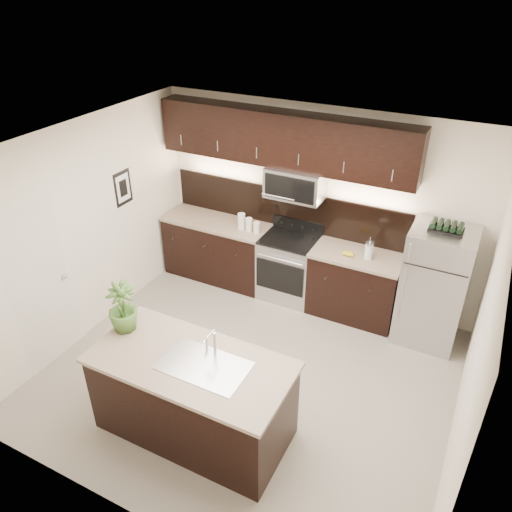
# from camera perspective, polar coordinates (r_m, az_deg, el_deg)

# --- Properties ---
(ground) EXTENTS (4.50, 4.50, 0.00)m
(ground) POSITION_cam_1_polar(r_m,az_deg,el_deg) (6.05, -0.76, -13.27)
(ground) COLOR gray
(ground) RESTS_ON ground
(room_walls) EXTENTS (4.52, 4.02, 2.71)m
(room_walls) POSITION_cam_1_polar(r_m,az_deg,el_deg) (5.04, -2.20, 0.87)
(room_walls) COLOR silver
(room_walls) RESTS_ON ground
(counter_run) EXTENTS (3.51, 0.65, 0.94)m
(counter_run) POSITION_cam_1_polar(r_m,az_deg,el_deg) (7.13, 2.26, -0.89)
(counter_run) COLOR black
(counter_run) RESTS_ON ground
(upper_fixtures) EXTENTS (3.49, 0.40, 1.66)m
(upper_fixtures) POSITION_cam_1_polar(r_m,az_deg,el_deg) (6.53, 3.33, 12.24)
(upper_fixtures) COLOR black
(upper_fixtures) RESTS_ON counter_run
(island) EXTENTS (1.96, 0.96, 0.94)m
(island) POSITION_cam_1_polar(r_m,az_deg,el_deg) (5.19, -7.17, -15.60)
(island) COLOR black
(island) RESTS_ON ground
(sink_faucet) EXTENTS (0.84, 0.50, 0.28)m
(sink_faucet) POSITION_cam_1_polar(r_m,az_deg,el_deg) (4.79, -5.95, -12.15)
(sink_faucet) COLOR silver
(sink_faucet) RESTS_ON island
(refrigerator) EXTENTS (0.75, 0.67, 1.55)m
(refrigerator) POSITION_cam_1_polar(r_m,az_deg,el_deg) (6.47, 19.64, -3.32)
(refrigerator) COLOR #B2B2B7
(refrigerator) RESTS_ON ground
(wine_rack) EXTENTS (0.38, 0.24, 0.09)m
(wine_rack) POSITION_cam_1_polar(r_m,az_deg,el_deg) (6.08, 20.96, 3.09)
(wine_rack) COLOR black
(wine_rack) RESTS_ON refrigerator
(plant) EXTENTS (0.40, 0.40, 0.54)m
(plant) POSITION_cam_1_polar(r_m,az_deg,el_deg) (5.20, -15.03, -5.68)
(plant) COLOR #3A5F26
(plant) RESTS_ON island
(canisters) EXTENTS (0.34, 0.12, 0.23)m
(canisters) POSITION_cam_1_polar(r_m,az_deg,el_deg) (6.97, -1.02, 3.72)
(canisters) COLOR silver
(canisters) RESTS_ON counter_run
(french_press) EXTENTS (0.10, 0.10, 0.30)m
(french_press) POSITION_cam_1_polar(r_m,az_deg,el_deg) (6.44, 12.77, 0.58)
(french_press) COLOR silver
(french_press) RESTS_ON counter_run
(bananas) EXTENTS (0.16, 0.13, 0.05)m
(bananas) POSITION_cam_1_polar(r_m,az_deg,el_deg) (6.52, 10.16, 0.38)
(bananas) COLOR gold
(bananas) RESTS_ON counter_run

